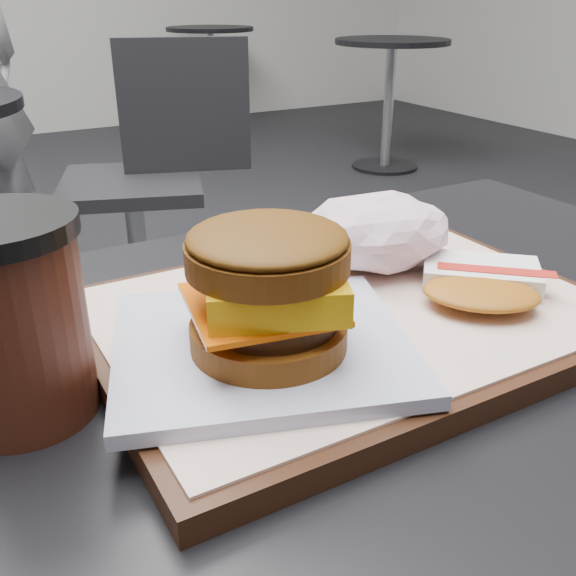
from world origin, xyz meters
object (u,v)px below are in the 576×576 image
(serving_tray, at_px, (347,317))
(hash_brown, at_px, (481,283))
(customer_table, at_px, (378,534))
(coffee_cup, at_px, (9,314))
(breakfast_sandwich, at_px, (267,303))
(crumpled_wrapper, at_px, (377,232))
(neighbor_chair, at_px, (151,166))

(serving_tray, height_order, hash_brown, hash_brown)
(customer_table, relative_size, coffee_cup, 6.36)
(hash_brown, bearing_deg, customer_table, -177.46)
(coffee_cup, bearing_deg, breakfast_sandwich, -17.94)
(hash_brown, bearing_deg, serving_tray, 160.69)
(breakfast_sandwich, height_order, hash_brown, breakfast_sandwich)
(breakfast_sandwich, distance_m, hash_brown, 0.19)
(coffee_cup, bearing_deg, serving_tray, -2.68)
(crumpled_wrapper, bearing_deg, hash_brown, -69.25)
(serving_tray, relative_size, neighbor_chair, 0.43)
(neighbor_chair, bearing_deg, serving_tray, -102.58)
(serving_tray, distance_m, breakfast_sandwich, 0.11)
(customer_table, bearing_deg, hash_brown, 2.54)
(customer_table, xyz_separation_m, serving_tray, (-0.01, 0.04, 0.20))
(serving_tray, distance_m, coffee_cup, 0.24)
(customer_table, distance_m, neighbor_chair, 1.63)
(customer_table, height_order, neighbor_chair, neighbor_chair)
(customer_table, relative_size, hash_brown, 5.94)
(crumpled_wrapper, bearing_deg, customer_table, -118.78)
(crumpled_wrapper, xyz_separation_m, coffee_cup, (-0.30, -0.04, 0.02))
(serving_tray, bearing_deg, crumpled_wrapper, 39.81)
(hash_brown, bearing_deg, crumpled_wrapper, 110.75)
(customer_table, relative_size, neighbor_chair, 0.91)
(serving_tray, bearing_deg, hash_brown, -19.31)
(hash_brown, distance_m, neighbor_chair, 1.64)
(serving_tray, distance_m, neighbor_chair, 1.62)
(serving_tray, xyz_separation_m, breakfast_sandwich, (-0.09, -0.04, 0.05))
(hash_brown, distance_m, coffee_cup, 0.34)
(serving_tray, relative_size, hash_brown, 2.82)
(serving_tray, bearing_deg, coffee_cup, 177.32)
(coffee_cup, height_order, neighbor_chair, coffee_cup)
(breakfast_sandwich, relative_size, crumpled_wrapper, 1.74)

